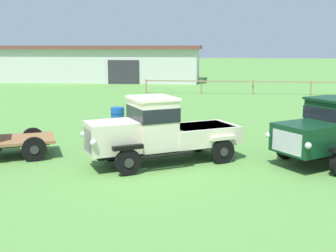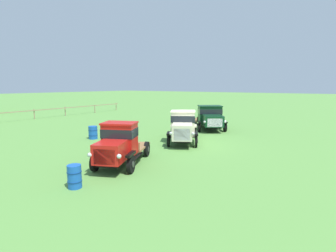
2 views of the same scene
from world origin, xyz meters
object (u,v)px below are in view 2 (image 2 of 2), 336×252
Objects in this scene: vintage_truck_midrow_center at (210,117)px; vintage_truck_second_in_line at (183,126)px; oil_drum_beside_row at (93,133)px; oil_drum_near_fence at (74,177)px; vintage_truck_foreground_near at (119,144)px.

vintage_truck_second_in_line is at bearing -172.87° from vintage_truck_midrow_center.
vintage_truck_second_in_line is 6.69m from oil_drum_beside_row.
oil_drum_near_fence is (-9.36, -0.83, -0.66)m from vintage_truck_second_in_line.
oil_drum_beside_row is at bearing 46.35° from oil_drum_near_fence.
vintage_truck_foreground_near is 0.92× the size of vintage_truck_second_in_line.
vintage_truck_second_in_line reaches higher than vintage_truck_midrow_center.
vintage_truck_foreground_near is 5.28× the size of oil_drum_near_fence.
vintage_truck_second_in_line reaches higher than oil_drum_beside_row.
vintage_truck_foreground_near reaches higher than oil_drum_beside_row.
vintage_truck_second_in_line reaches higher than oil_drum_near_fence.
vintage_truck_foreground_near is at bearing -177.33° from vintage_truck_second_in_line.
oil_drum_beside_row reaches higher than oil_drum_near_fence.
vintage_truck_midrow_center is (5.77, 0.72, 0.00)m from vintage_truck_second_in_line.
vintage_truck_midrow_center is at bearing 4.79° from vintage_truck_foreground_near.
vintage_truck_second_in_line is (6.44, 0.30, 0.00)m from vintage_truck_foreground_near.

